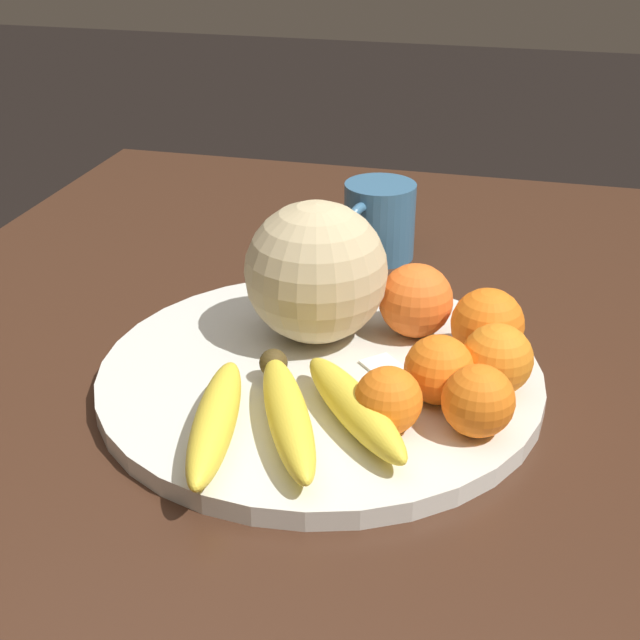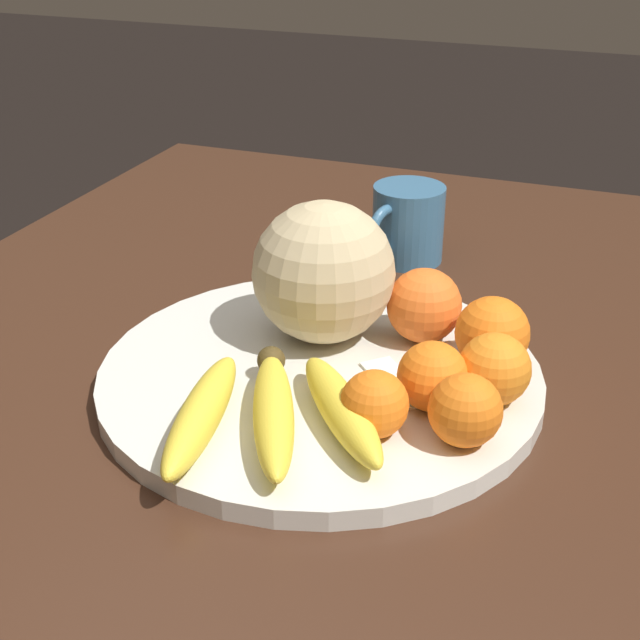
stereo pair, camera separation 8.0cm
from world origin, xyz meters
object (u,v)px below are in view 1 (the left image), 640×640
orange_mid_center (416,300)px  banana_bunch (286,413)px  fruit_bowl (320,375)px  orange_front_right (487,324)px  orange_back_right (388,400)px  orange_back_left (478,401)px  ceramic_mug (378,221)px  orange_top_small (497,359)px  kitchen_table (274,463)px  produce_tag (398,378)px  melon (316,272)px  orange_front_left (439,370)px

orange_mid_center → banana_bunch: bearing=159.0°
fruit_bowl → banana_bunch: 0.11m
orange_front_right → banana_bunch: bearing=138.5°
orange_back_right → fruit_bowl: bearing=43.4°
orange_back_left → ceramic_mug: bearing=22.3°
fruit_bowl → orange_top_small: 0.16m
orange_front_right → orange_top_small: size_ratio=1.08×
orange_mid_center → orange_back_left: (-0.16, -0.08, -0.01)m
fruit_bowl → kitchen_table: bearing=71.2°
fruit_bowl → produce_tag: bearing=-91.8°
fruit_bowl → melon: melon is taller
fruit_bowl → melon: size_ratio=2.98×
fruit_bowl → orange_back_left: bearing=-114.6°
orange_front_left → orange_back_left: size_ratio=1.01×
orange_back_right → orange_back_left: bearing=-78.5°
orange_mid_center → produce_tag: size_ratio=0.87×
banana_bunch → orange_mid_center: orange_mid_center is taller
orange_top_small → produce_tag: (-0.00, 0.08, -0.03)m
kitchen_table → orange_top_small: size_ratio=20.12×
kitchen_table → melon: bearing=-38.9°
orange_front_left → orange_mid_center: 0.12m
produce_tag → orange_front_right: bearing=-93.5°
ceramic_mug → orange_mid_center: bearing=-160.2°
orange_front_left → orange_back_left: 0.06m
kitchen_table → fruit_bowl: (-0.02, -0.05, 0.12)m
kitchen_table → orange_front_right: 0.26m
melon → orange_front_right: (-0.00, -0.16, -0.03)m
fruit_bowl → orange_back_right: orange_back_right is taller
banana_bunch → orange_mid_center: size_ratio=2.92×
kitchen_table → orange_front_right: (0.04, -0.20, 0.16)m
orange_mid_center → orange_back_right: 0.17m
orange_back_left → orange_front_right: bearing=1.6°
orange_front_right → orange_back_left: 0.13m
fruit_bowl → melon: bearing=17.7°
banana_bunch → orange_front_right: 0.22m
orange_front_left → fruit_bowl: bearing=76.3°
orange_top_small → orange_mid_center: bearing=44.1°
orange_back_right → orange_top_small: size_ratio=0.89×
orange_front_right → produce_tag: orange_front_right is taller
fruit_bowl → produce_tag: 0.07m
orange_top_small → ceramic_mug: ceramic_mug is taller
produce_tag → orange_back_left: bearing=-175.4°
produce_tag → fruit_bowl: bearing=43.9°
kitchen_table → orange_mid_center: (0.07, -0.13, 0.17)m
orange_back_left → orange_back_right: size_ratio=1.07×
orange_front_right → produce_tag: 0.10m
melon → orange_back_left: melon is taller
orange_mid_center → ceramic_mug: size_ratio=0.61×
ceramic_mug → fruit_bowl: bearing=-178.9°
banana_bunch → orange_front_left: bearing=100.4°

